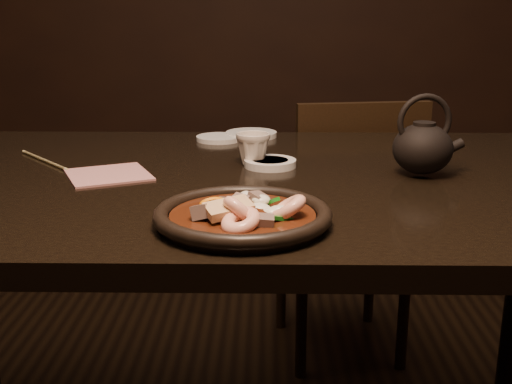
{
  "coord_description": "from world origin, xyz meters",
  "views": [
    {
      "loc": [
        0.05,
        -1.2,
        1.06
      ],
      "look_at": [
        0.04,
        -0.29,
        0.8
      ],
      "focal_mm": 45.0,
      "sensor_mm": 36.0,
      "label": 1
    }
  ],
  "objects_px": {
    "table": "(238,213)",
    "teapot": "(423,146)",
    "tea_cup": "(253,148)",
    "chair": "(348,222)",
    "plate": "(243,216)"
  },
  "relations": [
    {
      "from": "plate",
      "to": "teapot",
      "type": "xyz_separation_m",
      "value": [
        0.33,
        0.3,
        0.04
      ]
    },
    {
      "from": "teapot",
      "to": "table",
      "type": "bearing_deg",
      "value": 172.33
    },
    {
      "from": "chair",
      "to": "plate",
      "type": "bearing_deg",
      "value": 63.59
    },
    {
      "from": "table",
      "to": "tea_cup",
      "type": "xyz_separation_m",
      "value": [
        0.03,
        0.09,
        0.11
      ]
    },
    {
      "from": "tea_cup",
      "to": "teapot",
      "type": "bearing_deg",
      "value": -14.14
    },
    {
      "from": "tea_cup",
      "to": "table",
      "type": "bearing_deg",
      "value": -107.76
    },
    {
      "from": "table",
      "to": "plate",
      "type": "distance_m",
      "value": 0.31
    },
    {
      "from": "tea_cup",
      "to": "plate",
      "type": "bearing_deg",
      "value": -91.12
    },
    {
      "from": "teapot",
      "to": "tea_cup",
      "type": "bearing_deg",
      "value": 157.6
    },
    {
      "from": "table",
      "to": "teapot",
      "type": "xyz_separation_m",
      "value": [
        0.35,
        0.0,
        0.13
      ]
    },
    {
      "from": "chair",
      "to": "tea_cup",
      "type": "distance_m",
      "value": 0.69
    },
    {
      "from": "chair",
      "to": "teapot",
      "type": "height_order",
      "value": "teapot"
    },
    {
      "from": "tea_cup",
      "to": "teapot",
      "type": "relative_size",
      "value": 0.46
    },
    {
      "from": "table",
      "to": "plate",
      "type": "bearing_deg",
      "value": -86.18
    },
    {
      "from": "table",
      "to": "teapot",
      "type": "height_order",
      "value": "teapot"
    }
  ]
}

